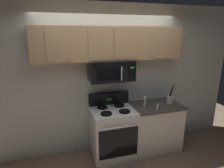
{
  "coord_description": "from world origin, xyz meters",
  "views": [
    {
      "loc": [
        -0.87,
        -2.48,
        2.2
      ],
      "look_at": [
        0.0,
        0.49,
        1.35
      ],
      "focal_mm": 30.04,
      "sensor_mm": 36.0,
      "label": 1
    }
  ],
  "objects_px": {
    "over_range_microwave": "(111,71)",
    "utensil_crock_cream": "(170,99)",
    "salt_shaker": "(158,106)",
    "pepper_mill": "(145,102)",
    "stove_range": "(113,132)"
  },
  "relations": [
    {
      "from": "utensil_crock_cream",
      "to": "salt_shaker",
      "type": "relative_size",
      "value": 3.51
    },
    {
      "from": "pepper_mill",
      "to": "stove_range",
      "type": "bearing_deg",
      "value": 172.82
    },
    {
      "from": "stove_range",
      "to": "over_range_microwave",
      "type": "distance_m",
      "value": 1.11
    },
    {
      "from": "stove_range",
      "to": "utensil_crock_cream",
      "type": "xyz_separation_m",
      "value": [
        1.14,
        0.01,
        0.52
      ]
    },
    {
      "from": "over_range_microwave",
      "to": "pepper_mill",
      "type": "distance_m",
      "value": 0.83
    },
    {
      "from": "stove_range",
      "to": "over_range_microwave",
      "type": "height_order",
      "value": "over_range_microwave"
    },
    {
      "from": "over_range_microwave",
      "to": "utensil_crock_cream",
      "type": "xyz_separation_m",
      "value": [
        1.14,
        -0.11,
        -0.59
      ]
    },
    {
      "from": "pepper_mill",
      "to": "salt_shaker",
      "type": "bearing_deg",
      "value": -32.87
    },
    {
      "from": "over_range_microwave",
      "to": "pepper_mill",
      "type": "height_order",
      "value": "over_range_microwave"
    },
    {
      "from": "utensil_crock_cream",
      "to": "pepper_mill",
      "type": "height_order",
      "value": "utensil_crock_cream"
    },
    {
      "from": "utensil_crock_cream",
      "to": "salt_shaker",
      "type": "bearing_deg",
      "value": -152.31
    },
    {
      "from": "over_range_microwave",
      "to": "salt_shaker",
      "type": "xyz_separation_m",
      "value": [
        0.76,
        -0.31,
        -0.62
      ]
    },
    {
      "from": "stove_range",
      "to": "over_range_microwave",
      "type": "bearing_deg",
      "value": 90.14
    },
    {
      "from": "stove_range",
      "to": "pepper_mill",
      "type": "relative_size",
      "value": 5.31
    },
    {
      "from": "utensil_crock_cream",
      "to": "pepper_mill",
      "type": "relative_size",
      "value": 1.75
    }
  ]
}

